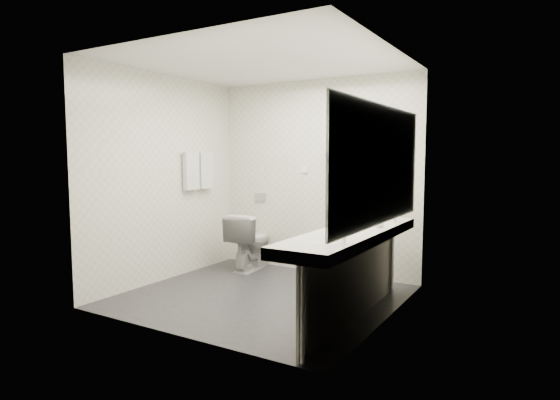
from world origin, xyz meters
The scene contains 31 objects.
floor centered at (0.00, 0.00, 0.00)m, with size 2.80×2.80×0.00m, color #232428.
ceiling centered at (0.00, 0.00, 2.50)m, with size 2.80×2.80×0.00m, color silver.
wall_back centered at (0.00, 1.30, 1.25)m, with size 2.80×2.80×0.00m, color beige.
wall_front centered at (0.00, -1.30, 1.25)m, with size 2.80×2.80×0.00m, color beige.
wall_left centered at (-1.40, 0.00, 1.25)m, with size 2.60×2.60×0.00m, color beige.
wall_right centered at (1.40, 0.00, 1.25)m, with size 2.60×2.60×0.00m, color beige.
vanity_counter centered at (1.12, -0.20, 0.80)m, with size 0.55×2.20×0.10m, color white.
vanity_panel centered at (1.15, -0.20, 0.38)m, with size 0.03×2.15×0.75m, color #9C9993.
vanity_post_near centered at (1.18, -1.24, 0.38)m, with size 0.06×0.06×0.75m, color silver.
vanity_post_far centered at (1.18, 0.84, 0.38)m, with size 0.06×0.06×0.75m, color silver.
mirror centered at (1.39, -0.20, 1.45)m, with size 0.02×2.20×1.05m, color #B2BCC6.
basin_near centered at (1.12, -0.85, 0.83)m, with size 0.40×0.31×0.05m, color white.
basin_far centered at (1.12, 0.45, 0.83)m, with size 0.40×0.31×0.05m, color white.
faucet_near centered at (1.32, -0.85, 0.92)m, with size 0.04×0.04×0.15m, color silver.
faucet_far centered at (1.32, 0.45, 0.92)m, with size 0.04×0.04×0.15m, color silver.
soap_bottle_a centered at (1.12, -0.23, 0.90)m, with size 0.04×0.04×0.09m, color white.
soap_bottle_b centered at (1.11, -0.10, 0.90)m, with size 0.07×0.07×0.09m, color white.
glass_left centered at (1.29, 0.09, 0.91)m, with size 0.06×0.06×0.11m, color silver.
glass_right centered at (1.26, 0.16, 0.91)m, with size 0.06×0.06×0.11m, color silver.
toilet centered at (-0.79, 0.94, 0.38)m, with size 0.43×0.76×0.77m, color white.
flush_plate centered at (-0.85, 1.29, 0.95)m, with size 0.18×0.02×0.12m, color #B2B5BA.
pedal_bin centered at (0.12, 0.79, 0.13)m, with size 0.18×0.18×0.26m, color #B2B5BA.
bin_lid centered at (0.12, 0.79, 0.26)m, with size 0.18×0.18×0.01m, color #B2B5BA.
towel_rail centered at (-1.35, 0.55, 1.55)m, with size 0.02×0.02×0.62m, color silver.
towel_near centered at (-1.34, 0.41, 1.33)m, with size 0.07×0.24×0.48m, color silver.
towel_far centered at (-1.34, 0.69, 1.33)m, with size 0.07×0.24×0.48m, color silver.
dryer_cradle centered at (0.25, 1.27, 1.50)m, with size 0.10×0.04×0.14m, color gray.
dryer_barrel centered at (0.25, 1.20, 1.53)m, with size 0.08×0.08×0.14m, color gray.
dryer_cord centered at (0.25, 1.26, 1.25)m, with size 0.02×0.02×0.35m, color black.
switch_plate_a centered at (-0.15, 1.29, 1.35)m, with size 0.09×0.02×0.09m, color white.
switch_plate_b centered at (0.55, 1.29, 1.35)m, with size 0.09×0.02×0.09m, color white.
Camera 1 is at (2.72, -4.14, 1.53)m, focal length 29.82 mm.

